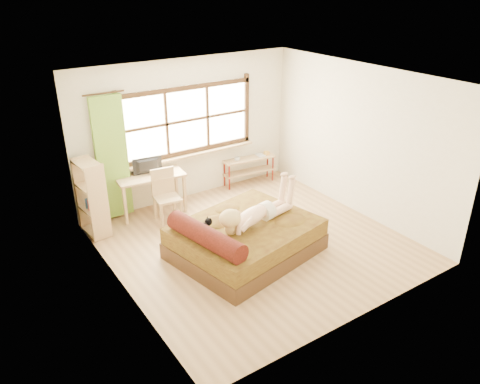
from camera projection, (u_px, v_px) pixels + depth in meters
floor at (255, 243)px, 7.75m from camera, size 4.50×4.50×0.00m
ceiling at (258, 79)px, 6.61m from camera, size 4.50×4.50×0.00m
wall_back at (187, 130)px, 8.88m from camera, size 4.50×0.00×4.50m
wall_front at (368, 227)px, 5.49m from camera, size 4.50×0.00×4.50m
wall_left at (115, 204)px, 6.05m from camera, size 0.00×4.50×4.50m
wall_right at (359, 141)px, 8.32m from camera, size 0.00×4.50×4.50m
window at (188, 123)px, 8.79m from camera, size 2.80×0.16×1.46m
curtain at (112, 158)px, 8.09m from camera, size 0.55×0.10×2.20m
bed at (243, 239)px, 7.32m from camera, size 2.40×2.06×0.80m
woman at (256, 205)px, 7.15m from camera, size 1.53×0.70×0.63m
kitten at (202, 227)px, 6.91m from camera, size 0.33×0.19×0.25m
desk at (151, 180)px, 8.46m from camera, size 1.27×0.69×0.76m
monitor at (148, 166)px, 8.39m from camera, size 0.54×0.13×0.31m
chair at (165, 192)px, 8.30m from camera, size 0.47×0.47×0.95m
pipe_shelf at (249, 165)px, 9.80m from camera, size 1.15×0.41×0.64m
cup at (237, 159)px, 9.56m from camera, size 0.12×0.12×0.09m
book at (257, 156)px, 9.83m from camera, size 0.19×0.24×0.02m
bookshelf at (92, 198)px, 7.76m from camera, size 0.39×0.60×1.32m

